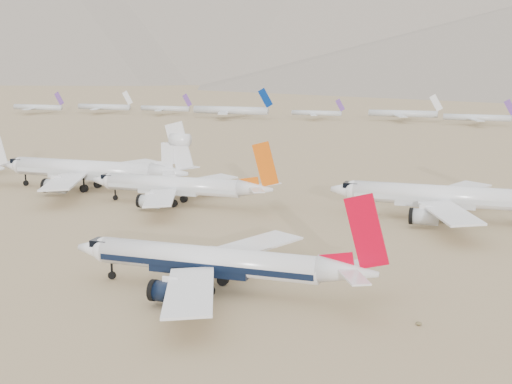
# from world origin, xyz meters

# --- Properties ---
(ground) EXTENTS (7000.00, 7000.00, 0.00)m
(ground) POSITION_xyz_m (0.00, 0.00, 0.00)
(ground) COLOR #9A805A
(ground) RESTS_ON ground
(main_airliner) EXTENTS (48.84, 47.70, 17.24)m
(main_airliner) POSITION_xyz_m (-6.79, 6.06, 4.74)
(main_airliner) COLOR white
(main_airliner) RESTS_ON ground
(row2_gold_tail) EXTENTS (53.03, 51.86, 18.88)m
(row2_gold_tail) POSITION_xyz_m (23.76, 69.40, 5.28)
(row2_gold_tail) COLOR white
(row2_gold_tail) RESTS_ON ground
(row2_orange_tail) EXTENTS (47.34, 46.31, 16.89)m
(row2_orange_tail) POSITION_xyz_m (-41.02, 65.00, 4.74)
(row2_orange_tail) COLOR white
(row2_orange_tail) RESTS_ON ground
(row2_white_trijet) EXTENTS (56.48, 55.19, 20.01)m
(row2_white_trijet) POSITION_xyz_m (-71.79, 75.31, 5.79)
(row2_white_trijet) COLOR white
(row2_white_trijet) RESTS_ON ground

